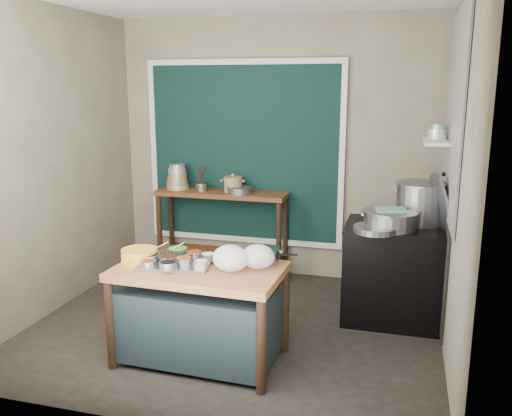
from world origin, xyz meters
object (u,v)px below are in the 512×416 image
(condiment_tray, at_px, (176,264))
(yellow_basin, at_px, (139,256))
(saucepan, at_px, (266,256))
(stock_pot, at_px, (421,203))
(stove_block, at_px, (396,274))
(ceramic_crock, at_px, (233,185))
(steamer, at_px, (390,219))
(back_counter, at_px, (222,233))
(utensil_cup, at_px, (202,187))
(prep_table, at_px, (200,314))

(condiment_tray, height_order, yellow_basin, yellow_basin)
(saucepan, height_order, stock_pot, stock_pot)
(stove_block, relative_size, saucepan, 4.10)
(condiment_tray, xyz_separation_m, ceramic_crock, (-0.16, 1.92, 0.26))
(stock_pot, relative_size, steamer, 0.96)
(back_counter, distance_m, utensil_cup, 0.57)
(back_counter, bearing_deg, stock_pot, -15.89)
(back_counter, bearing_deg, utensil_cup, -178.35)
(condiment_tray, bearing_deg, back_counter, 98.59)
(yellow_basin, xyz_separation_m, ceramic_crock, (0.13, 1.94, 0.22))
(ceramic_crock, bearing_deg, back_counter, -172.25)
(utensil_cup, height_order, ceramic_crock, ceramic_crock)
(stove_block, distance_m, steamer, 0.55)
(stove_block, relative_size, steamer, 1.85)
(prep_table, bearing_deg, ceramic_crock, 102.17)
(saucepan, bearing_deg, stove_block, 32.69)
(prep_table, xyz_separation_m, utensil_cup, (-0.70, 1.91, 0.62))
(stove_block, xyz_separation_m, steamer, (-0.07, -0.13, 0.53))
(prep_table, height_order, stove_block, stove_block)
(stove_block, bearing_deg, steamer, -118.39)
(condiment_tray, xyz_separation_m, utensil_cup, (-0.51, 1.90, 0.23))
(condiment_tray, bearing_deg, yellow_basin, -177.35)
(back_counter, relative_size, ceramic_crock, 6.77)
(stove_block, xyz_separation_m, stock_pot, (0.18, 0.14, 0.64))
(stove_block, height_order, saucepan, saucepan)
(yellow_basin, height_order, steamer, steamer)
(back_counter, relative_size, yellow_basin, 5.25)
(prep_table, height_order, stock_pot, stock_pot)
(stove_block, xyz_separation_m, ceramic_crock, (-1.77, 0.75, 0.60))
(back_counter, distance_m, condiment_tray, 1.95)
(prep_table, bearing_deg, condiment_tray, 179.86)
(saucepan, relative_size, stock_pot, 0.47)
(prep_table, height_order, saucepan, saucepan)
(stove_block, bearing_deg, back_counter, 158.98)
(ceramic_crock, bearing_deg, condiment_tray, -85.21)
(back_counter, relative_size, stock_pot, 3.09)
(prep_table, distance_m, back_counter, 1.97)
(prep_table, xyz_separation_m, stove_block, (1.42, 1.18, 0.05))
(condiment_tray, relative_size, yellow_basin, 1.90)
(utensil_cup, height_order, stock_pot, stock_pot)
(prep_table, xyz_separation_m, stock_pot, (1.60, 1.32, 0.69))
(condiment_tray, height_order, utensil_cup, utensil_cup)
(yellow_basin, bearing_deg, utensil_cup, 96.55)
(stove_block, distance_m, ceramic_crock, 2.01)
(utensil_cup, height_order, steamer, steamer)
(saucepan, bearing_deg, ceramic_crock, 103.62)
(prep_table, distance_m, condiment_tray, 0.43)
(yellow_basin, xyz_separation_m, saucepan, (0.94, 0.24, 0.01))
(prep_table, bearing_deg, stock_pot, 41.39)
(stove_block, distance_m, condiment_tray, 2.02)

